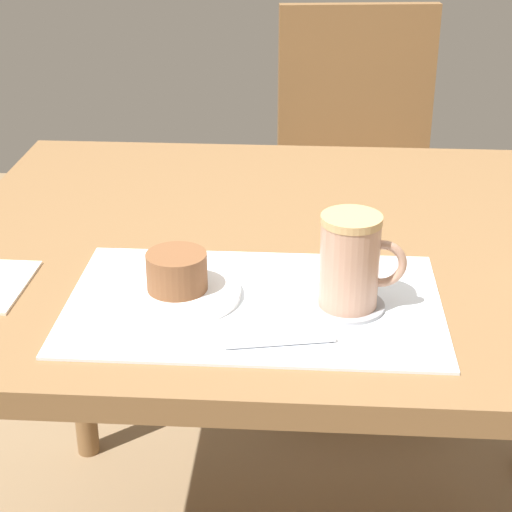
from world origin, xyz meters
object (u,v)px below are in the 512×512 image
dining_table (309,282)px  wooden_chair (359,185)px  pastry_plate (178,292)px  coffee_mug (352,261)px  pastry (177,271)px

dining_table → wooden_chair: (0.12, 0.80, -0.14)m
pastry_plate → coffee_mug: (0.22, -0.01, 0.06)m
dining_table → pastry: 0.30m
pastry_plate → coffee_mug: bearing=-3.7°
dining_table → coffee_mug: coffee_mug is taller
pastry_plate → pastry: size_ratio=2.09×
wooden_chair → pastry: 1.09m
pastry → pastry_plate: bearing=90.0°
dining_table → pastry_plate: (-0.17, -0.21, 0.09)m
wooden_chair → pastry: wooden_chair is taller
pastry_plate → coffee_mug: coffee_mug is taller
pastry_plate → dining_table: bearing=51.3°
wooden_chair → pastry: size_ratio=11.82×
wooden_chair → pastry: (-0.29, -1.02, 0.26)m
dining_table → pastry: (-0.17, -0.21, 0.12)m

